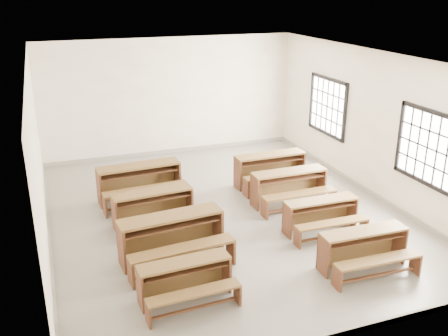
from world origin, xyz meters
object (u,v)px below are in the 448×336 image
object	(u,v)px
desk_set_0	(185,278)
desk_set_5	(322,213)
desk_set_7	(271,167)
desk_set_2	(154,206)
desk_set_6	(290,185)
desk_set_1	(172,234)
desk_set_4	(364,247)
desk_set_3	(140,180)

from	to	relation	value
desk_set_0	desk_set_5	bearing A→B (deg)	19.44
desk_set_0	desk_set_7	world-z (taller)	desk_set_7
desk_set_2	desk_set_5	xyz separation A→B (m)	(2.96, -1.38, -0.03)
desk_set_2	desk_set_6	distance (m)	2.99
desk_set_1	desk_set_6	world-z (taller)	desk_set_1
desk_set_4	desk_set_7	world-z (taller)	desk_set_7
desk_set_2	desk_set_6	world-z (taller)	desk_set_6
desk_set_0	desk_set_5	distance (m)	3.31
desk_set_2	desk_set_3	distance (m)	1.30
desk_set_5	desk_set_1	bearing A→B (deg)	-178.69
desk_set_5	desk_set_6	distance (m)	1.38
desk_set_1	desk_set_3	distance (m)	2.69
desk_set_5	desk_set_2	bearing A→B (deg)	156.00
desk_set_4	desk_set_7	distance (m)	3.90
desk_set_1	desk_set_5	bearing A→B (deg)	-4.64
desk_set_1	desk_set_3	world-z (taller)	desk_set_3
desk_set_6	desk_set_0	bearing A→B (deg)	-140.08
desk_set_6	desk_set_7	bearing A→B (deg)	85.92
desk_set_0	desk_set_4	xyz separation A→B (m)	(3.05, -0.16, 0.03)
desk_set_2	desk_set_3	world-z (taller)	desk_set_3
desk_set_5	desk_set_7	size ratio (longest dim) A/B	0.86
desk_set_5	desk_set_0	bearing A→B (deg)	-157.03
desk_set_1	desk_set_4	bearing A→B (deg)	-30.32
desk_set_1	desk_set_6	size ratio (longest dim) A/B	1.13
desk_set_5	desk_set_3	bearing A→B (deg)	138.99
desk_set_4	desk_set_1	bearing A→B (deg)	156.43
desk_set_2	desk_set_1	bearing A→B (deg)	-93.89
desk_set_0	desk_set_2	xyz separation A→B (m)	(0.11, 2.62, 0.04)
desk_set_5	desk_set_6	xyz separation A→B (m)	(0.03, 1.38, 0.05)
desk_set_3	desk_set_7	distance (m)	3.08
desk_set_2	desk_set_4	distance (m)	4.05
desk_set_3	desk_set_5	size ratio (longest dim) A/B	1.27
desk_set_0	desk_set_2	bearing A→B (deg)	85.10
desk_set_4	desk_set_5	xyz separation A→B (m)	(0.02, 1.40, -0.02)
desk_set_3	desk_set_5	distance (m)	4.00
desk_set_0	desk_set_2	world-z (taller)	desk_set_2
desk_set_2	desk_set_5	size ratio (longest dim) A/B	1.12
desk_set_6	desk_set_1	bearing A→B (deg)	-155.16
desk_set_0	desk_set_7	xyz separation A→B (m)	(3.17, 3.74, 0.07)
desk_set_3	desk_set_7	xyz separation A→B (m)	(3.07, -0.18, -0.03)
desk_set_6	desk_set_7	size ratio (longest dim) A/B	0.98
desk_set_1	desk_set_7	distance (m)	3.95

